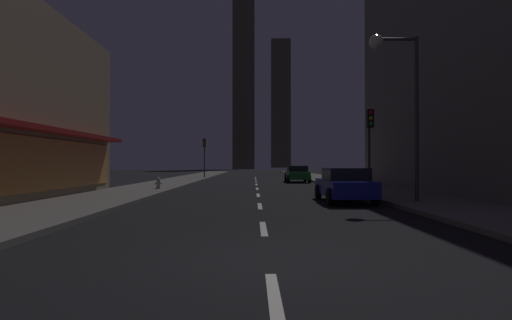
{
  "coord_description": "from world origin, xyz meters",
  "views": [
    {
      "loc": [
        -0.26,
        -6.72,
        1.63
      ],
      "look_at": [
        0.0,
        28.9,
        1.95
      ],
      "focal_mm": 27.83,
      "sensor_mm": 36.0,
      "label": 1
    }
  ],
  "objects_px": {
    "car_parked_near": "(345,185)",
    "street_lamp_right": "(396,77)",
    "traffic_light_far_left": "(204,149)",
    "fire_hydrant_far_left": "(158,183)",
    "traffic_light_near_right": "(370,132)",
    "car_parked_far": "(297,174)"
  },
  "relations": [
    {
      "from": "car_parked_near",
      "to": "street_lamp_right",
      "type": "xyz_separation_m",
      "value": [
        1.78,
        -1.09,
        4.33
      ]
    },
    {
      "from": "street_lamp_right",
      "to": "traffic_light_far_left",
      "type": "bearing_deg",
      "value": 111.97
    },
    {
      "from": "fire_hydrant_far_left",
      "to": "traffic_light_near_right",
      "type": "distance_m",
      "value": 12.44
    },
    {
      "from": "street_lamp_right",
      "to": "fire_hydrant_far_left",
      "type": "bearing_deg",
      "value": 144.51
    },
    {
      "from": "traffic_light_near_right",
      "to": "traffic_light_far_left",
      "type": "distance_m",
      "value": 25.57
    },
    {
      "from": "traffic_light_near_right",
      "to": "car_parked_far",
      "type": "bearing_deg",
      "value": 97.14
    },
    {
      "from": "car_parked_far",
      "to": "traffic_light_near_right",
      "type": "xyz_separation_m",
      "value": [
        1.9,
        -15.18,
        2.45
      ]
    },
    {
      "from": "fire_hydrant_far_left",
      "to": "traffic_light_near_right",
      "type": "xyz_separation_m",
      "value": [
        11.4,
        -4.15,
        2.74
      ]
    },
    {
      "from": "car_parked_near",
      "to": "traffic_light_far_left",
      "type": "bearing_deg",
      "value": 109.37
    },
    {
      "from": "car_parked_far",
      "to": "traffic_light_near_right",
      "type": "relative_size",
      "value": 1.01
    },
    {
      "from": "car_parked_near",
      "to": "traffic_light_near_right",
      "type": "relative_size",
      "value": 1.01
    },
    {
      "from": "fire_hydrant_far_left",
      "to": "traffic_light_near_right",
      "type": "height_order",
      "value": "traffic_light_near_right"
    },
    {
      "from": "traffic_light_near_right",
      "to": "street_lamp_right",
      "type": "height_order",
      "value": "street_lamp_right"
    },
    {
      "from": "fire_hydrant_far_left",
      "to": "street_lamp_right",
      "type": "bearing_deg",
      "value": -35.49
    },
    {
      "from": "fire_hydrant_far_left",
      "to": "street_lamp_right",
      "type": "height_order",
      "value": "street_lamp_right"
    },
    {
      "from": "traffic_light_far_left",
      "to": "street_lamp_right",
      "type": "xyz_separation_m",
      "value": [
        10.88,
        -26.97,
        1.87
      ]
    },
    {
      "from": "traffic_light_far_left",
      "to": "street_lamp_right",
      "type": "relative_size",
      "value": 0.64
    },
    {
      "from": "car_parked_far",
      "to": "traffic_light_near_right",
      "type": "bearing_deg",
      "value": -82.86
    },
    {
      "from": "car_parked_near",
      "to": "car_parked_far",
      "type": "bearing_deg",
      "value": 90.0
    },
    {
      "from": "car_parked_near",
      "to": "traffic_light_far_left",
      "type": "relative_size",
      "value": 1.01
    },
    {
      "from": "car_parked_far",
      "to": "street_lamp_right",
      "type": "bearing_deg",
      "value": -84.67
    },
    {
      "from": "car_parked_near",
      "to": "traffic_light_far_left",
      "type": "distance_m",
      "value": 27.54
    }
  ]
}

